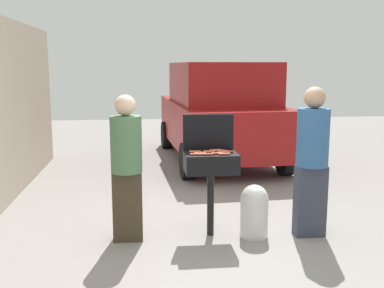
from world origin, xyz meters
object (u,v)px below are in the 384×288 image
bbq_grill (211,166)px  person_left (127,163)px  hot_dog_12 (200,153)px  propane_tank (254,210)px  hot_dog_5 (196,154)px  hot_dog_2 (219,151)px  hot_dog_4 (195,152)px  hot_dog_7 (200,153)px  hot_dog_11 (224,154)px  hot_dog_9 (209,152)px  hot_dog_1 (217,154)px  hot_dog_8 (227,152)px  hot_dog_6 (215,150)px  hot_dog_3 (207,154)px  hot_dog_10 (210,151)px  parked_minivan (219,111)px  hot_dog_0 (223,152)px  hot_dog_13 (223,151)px  person_right (312,157)px

bbq_grill → person_left: person_left is taller
hot_dog_12 → propane_tank: 0.92m
bbq_grill → hot_dog_5: (-0.18, -0.13, 0.16)m
hot_dog_2 → hot_dog_4: (-0.28, -0.03, 0.00)m
bbq_grill → hot_dog_7: hot_dog_7 is taller
hot_dog_4 → person_left: person_left is taller
hot_dog_11 → person_left: 1.09m
hot_dog_9 → hot_dog_12: bearing=-149.6°
hot_dog_1 → hot_dog_2: same height
hot_dog_4 → propane_tank: 0.96m
hot_dog_5 → hot_dog_8: (0.37, 0.11, 0.00)m
hot_dog_6 → hot_dog_7: size_ratio=1.00×
propane_tank → hot_dog_11: bearing=-174.2°
hot_dog_5 → hot_dog_6: same height
bbq_grill → hot_dog_11: hot_dog_11 is taller
hot_dog_3 → hot_dog_10: 0.17m
hot_dog_3 → hot_dog_9: (0.04, 0.13, 0.00)m
hot_dog_9 → parked_minivan: size_ratio=0.03×
hot_dog_4 → hot_dog_8: bearing=-7.4°
hot_dog_8 → hot_dog_6: bearing=136.6°
hot_dog_2 → hot_dog_12: size_ratio=1.00×
bbq_grill → hot_dog_9: hot_dog_9 is taller
hot_dog_10 → hot_dog_11: size_ratio=1.00×
propane_tank → parked_minivan: parked_minivan is taller
person_left → parked_minivan: (1.77, 4.27, 0.13)m
hot_dog_0 → bbq_grill: bearing=160.1°
hot_dog_2 → hot_dog_7: 0.25m
hot_dog_0 → hot_dog_2: bearing=102.1°
hot_dog_2 → parked_minivan: (0.71, 4.16, 0.03)m
hot_dog_3 → parked_minivan: size_ratio=0.03×
hot_dog_7 → parked_minivan: size_ratio=0.03×
hot_dog_13 → parked_minivan: size_ratio=0.03×
hot_dog_0 → propane_tank: hot_dog_0 is taller
hot_dog_9 → hot_dog_7: bearing=-164.3°
hot_dog_4 → hot_dog_8: 0.37m
hot_dog_1 → hot_dog_13: (0.09, 0.12, 0.00)m
hot_dog_1 → hot_dog_10: bearing=117.5°
hot_dog_7 → hot_dog_11: same height
hot_dog_6 → person_right: person_right is taller
hot_dog_2 → hot_dog_6: (-0.04, 0.04, 0.00)m
hot_dog_5 → person_right: person_right is taller
hot_dog_8 → parked_minivan: bearing=81.5°
hot_dog_10 → person_left: person_left is taller
hot_dog_9 → hot_dog_13: size_ratio=1.00×
hot_dog_11 → hot_dog_3: bearing=177.9°
bbq_grill → hot_dog_0: hot_dog_0 is taller
hot_dog_2 → hot_dog_6: size_ratio=1.00×
hot_dog_1 → parked_minivan: bearing=80.0°
hot_dog_8 → hot_dog_9: bearing=178.5°
hot_dog_3 → hot_dog_8: bearing=26.1°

